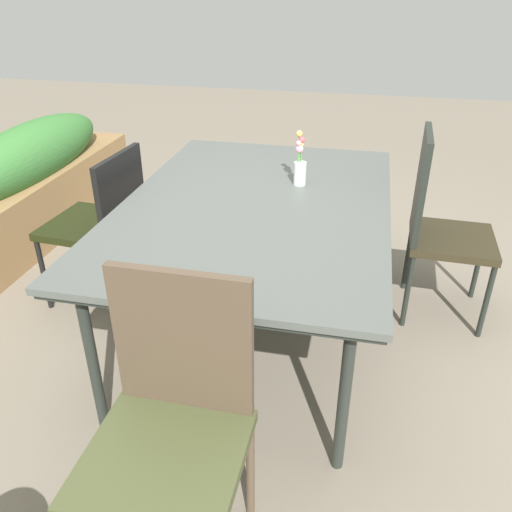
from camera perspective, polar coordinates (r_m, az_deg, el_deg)
ground_plane at (r=2.75m, az=-1.47°, el=-8.16°), size 12.00×12.00×0.00m
dining_table at (r=2.40m, az=0.00°, el=4.97°), size 1.75×1.20×0.73m
chair_end_left at (r=1.58m, az=-9.19°, el=-17.04°), size 0.45×0.45×0.95m
chair_far_side at (r=2.90m, az=-16.49°, el=4.04°), size 0.48×0.48×0.86m
chair_near_right at (r=2.81m, az=19.31°, el=3.71°), size 0.44×0.44×0.98m
flower_vase at (r=2.57m, az=4.83°, el=9.85°), size 0.06×0.06×0.26m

